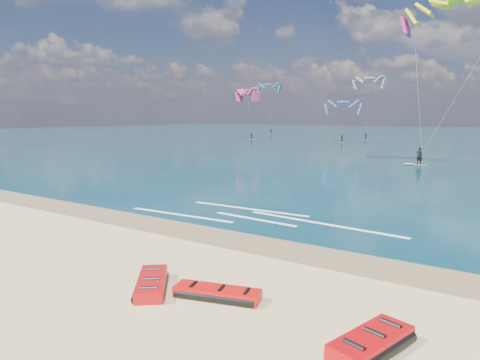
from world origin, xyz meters
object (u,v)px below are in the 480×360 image
object	(u,v)px
packed_kite_mid	(152,289)
kitesurfer_main	(439,76)
packed_kite_right	(371,351)
packed_kite_left	(217,298)

from	to	relation	value
packed_kite_mid	kitesurfer_main	distance (m)	36.84
packed_kite_mid	packed_kite_right	world-z (taller)	packed_kite_right
kitesurfer_main	packed_kite_mid	bearing A→B (deg)	-102.80
packed_kite_left	packed_kite_mid	world-z (taller)	packed_kite_mid
packed_kite_left	kitesurfer_main	bearing A→B (deg)	74.72
packed_kite_mid	packed_kite_right	bearing A→B (deg)	52.17
packed_kite_left	kitesurfer_main	world-z (taller)	kitesurfer_main
packed_kite_mid	kitesurfer_main	size ratio (longest dim) A/B	0.15
packed_kite_mid	kitesurfer_main	bearing A→B (deg)	137.76
packed_kite_left	packed_kite_right	size ratio (longest dim) A/B	1.09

